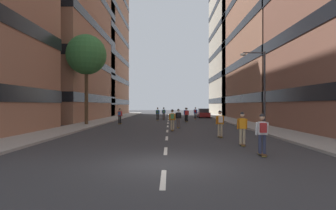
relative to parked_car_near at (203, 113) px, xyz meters
The scene contains 21 objects.
ground_plane 12.69m from the parked_car_near, 117.30° to the right, with size 154.06×154.06×0.00m, color #333335.
sidewalk_left 16.42m from the parked_car_near, 150.62° to the right, with size 2.95×70.61×0.14m, color #9E9991.
sidewalk_right 8.50m from the parked_car_near, 71.61° to the right, with size 2.95×70.61×0.14m, color #9E9991.
lane_markings 12.84m from the parked_car_near, 116.94° to the right, with size 0.16×57.20×0.01m.
building_left_far 31.05m from the parked_car_near, 149.94° to the left, with size 12.72×21.66×36.65m.
building_right_mid 16.85m from the parked_car_near, 29.55° to the right, with size 12.72×23.48×24.84m.
building_right_far 21.87m from the parked_car_near, 50.71° to the left, with size 12.72×21.14×29.92m.
parked_car_near is the anchor object (origin of this frame).
street_tree_near 23.68m from the parked_car_near, 128.96° to the right, with size 4.16×4.16×9.32m.
streetlamp_right 23.59m from the parked_car_near, 85.05° to the right, with size 2.13×0.30×6.50m.
skater_0 10.88m from the parked_car_near, 131.94° to the right, with size 0.55×0.91×1.78m.
skater_1 12.11m from the parked_car_near, 106.61° to the right, with size 0.56×0.92×1.78m.
skater_2 4.87m from the parked_car_near, 110.88° to the right, with size 0.57×0.92×1.78m.
skater_3 8.44m from the parked_car_near, 140.12° to the right, with size 0.55×0.91×1.78m.
skater_4 24.20m from the parked_car_near, 102.88° to the right, with size 0.53×0.90×1.78m.
skater_5 10.76m from the parked_car_near, 109.00° to the right, with size 0.56×0.92×1.78m.
skater_6 32.27m from the parked_car_near, 93.19° to the right, with size 0.55×0.92×1.78m.
skater_7 21.34m from the parked_car_near, 103.00° to the right, with size 0.56×0.92×1.78m.
skater_8 35.24m from the parked_car_near, 92.80° to the right, with size 0.54×0.91×1.78m.
skater_9 28.61m from the parked_car_near, 94.61° to the right, with size 0.53×0.90×1.78m.
skater_10 19.23m from the parked_car_near, 125.51° to the right, with size 0.56×0.92×1.78m.
Camera 1 is at (0.18, -10.23, 2.16)m, focal length 30.35 mm.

